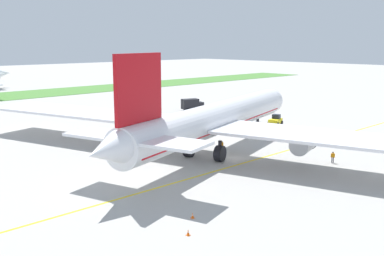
% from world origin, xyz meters
% --- Properties ---
extents(ground_plane, '(600.00, 600.00, 0.00)m').
position_xyz_m(ground_plane, '(0.00, 0.00, 0.00)').
color(ground_plane, '#ADAAA5').
rests_on(ground_plane, ground).
extents(apron_taxi_line, '(280.00, 0.36, 0.01)m').
position_xyz_m(apron_taxi_line, '(0.00, -2.73, 0.00)').
color(apron_taxi_line, yellow).
rests_on(apron_taxi_line, ground).
extents(airliner_foreground, '(54.26, 89.06, 16.07)m').
position_xyz_m(airliner_foreground, '(-0.64, 3.67, 5.46)').
color(airliner_foreground, white).
rests_on(airliner_foreground, ground).
extents(pushback_tug, '(5.48, 3.21, 2.29)m').
position_xyz_m(pushback_tug, '(27.30, 11.88, 1.03)').
color(pushback_tug, yellow).
rests_on(pushback_tug, ground).
extents(ground_crew_wingwalker_port, '(0.26, 0.60, 1.71)m').
position_xyz_m(ground_crew_wingwalker_port, '(2.20, 4.35, 1.04)').
color(ground_crew_wingwalker_port, black).
rests_on(ground_crew_wingwalker_port, ground).
extents(ground_crew_marshaller_front, '(0.48, 0.50, 1.69)m').
position_xyz_m(ground_crew_marshaller_front, '(8.45, -11.71, 1.03)').
color(ground_crew_marshaller_front, black).
rests_on(ground_crew_marshaller_front, ground).
extents(traffic_cone_near_nose, '(0.36, 0.36, 0.58)m').
position_xyz_m(traffic_cone_near_nose, '(-23.77, -15.12, 0.28)').
color(traffic_cone_near_nose, '#F2590C').
rests_on(traffic_cone_near_nose, ground).
extents(traffic_cone_port_wing, '(0.36, 0.36, 0.58)m').
position_xyz_m(traffic_cone_port_wing, '(-20.65, -12.48, 0.28)').
color(traffic_cone_port_wing, '#F2590C').
rests_on(traffic_cone_port_wing, ground).
extents(traffic_cone_starboard_wing, '(0.36, 0.36, 0.58)m').
position_xyz_m(traffic_cone_starboard_wing, '(24.05, -10.84, 0.28)').
color(traffic_cone_starboard_wing, '#F2590C').
rests_on(traffic_cone_starboard_wing, ground).
extents(service_truck_baggage_loader, '(6.07, 4.01, 2.99)m').
position_xyz_m(service_truck_baggage_loader, '(29.42, 39.51, 1.59)').
color(service_truck_baggage_loader, black).
rests_on(service_truck_baggage_loader, ground).
extents(service_truck_catering_van, '(6.26, 3.94, 2.95)m').
position_xyz_m(service_truck_catering_van, '(17.93, 49.44, 1.58)').
color(service_truck_catering_van, yellow).
rests_on(service_truck_catering_van, ground).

